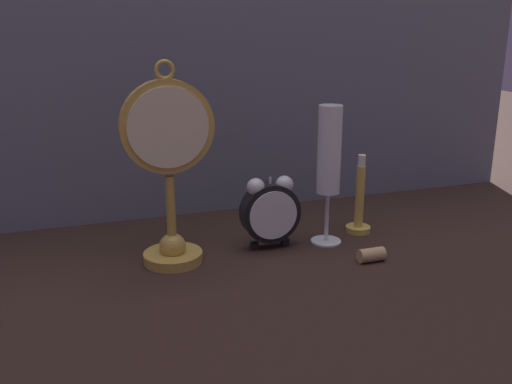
% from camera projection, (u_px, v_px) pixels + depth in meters
% --- Properties ---
extents(ground_plane, '(4.00, 4.00, 0.00)m').
position_uv_depth(ground_plane, '(273.00, 276.00, 0.85)').
color(ground_plane, black).
extents(fabric_backdrop_drape, '(1.33, 0.01, 0.61)m').
position_uv_depth(fabric_backdrop_drape, '(213.00, 55.00, 1.06)').
color(fabric_backdrop_drape, slate).
rests_on(fabric_backdrop_drape, ground_plane).
extents(pocket_watch_on_stand, '(0.14, 0.09, 0.31)m').
position_uv_depth(pocket_watch_on_stand, '(169.00, 172.00, 0.86)').
color(pocket_watch_on_stand, gold).
rests_on(pocket_watch_on_stand, ground_plane).
extents(alarm_clock_twin_bell, '(0.10, 0.03, 0.12)m').
position_uv_depth(alarm_clock_twin_bell, '(270.00, 209.00, 0.94)').
color(alarm_clock_twin_bell, black).
rests_on(alarm_clock_twin_bell, ground_plane).
extents(champagne_flute, '(0.05, 0.05, 0.23)m').
position_uv_depth(champagne_flute, '(329.00, 160.00, 0.94)').
color(champagne_flute, silver).
rests_on(champagne_flute, ground_plane).
extents(brass_candlestick, '(0.04, 0.04, 0.14)m').
position_uv_depth(brass_candlestick, '(359.00, 207.00, 1.01)').
color(brass_candlestick, gold).
rests_on(brass_candlestick, ground_plane).
extents(wine_cork, '(0.04, 0.02, 0.02)m').
position_uv_depth(wine_cork, '(373.00, 256.00, 0.89)').
color(wine_cork, tan).
rests_on(wine_cork, ground_plane).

